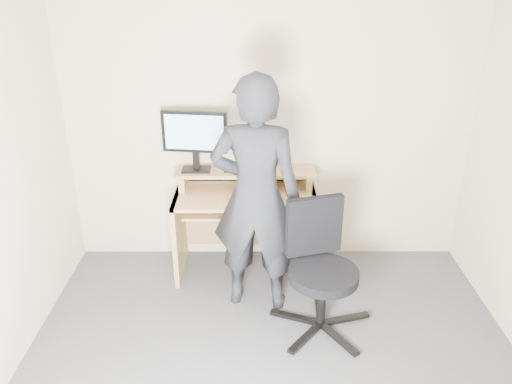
{
  "coord_description": "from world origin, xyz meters",
  "views": [
    {
      "loc": [
        -0.12,
        -2.37,
        2.52
      ],
      "look_at": [
        -0.11,
        1.05,
        0.95
      ],
      "focal_mm": 35.0,
      "sensor_mm": 36.0,
      "label": 1
    }
  ],
  "objects_px": {
    "monitor": "(195,136)",
    "person": "(256,197)",
    "desk": "(246,211)",
    "office_chair": "(320,263)"
  },
  "relations": [
    {
      "from": "monitor",
      "to": "person",
      "type": "height_order",
      "value": "person"
    },
    {
      "from": "desk",
      "to": "person",
      "type": "relative_size",
      "value": 0.64
    },
    {
      "from": "desk",
      "to": "monitor",
      "type": "distance_m",
      "value": 0.8
    },
    {
      "from": "monitor",
      "to": "person",
      "type": "distance_m",
      "value": 0.83
    },
    {
      "from": "desk",
      "to": "office_chair",
      "type": "bearing_deg",
      "value": -55.57
    },
    {
      "from": "office_chair",
      "to": "person",
      "type": "relative_size",
      "value": 0.52
    },
    {
      "from": "desk",
      "to": "person",
      "type": "xyz_separation_m",
      "value": [
        0.09,
        -0.54,
        0.39
      ]
    },
    {
      "from": "monitor",
      "to": "person",
      "type": "xyz_separation_m",
      "value": [
        0.51,
        -0.59,
        -0.29
      ]
    },
    {
      "from": "desk",
      "to": "office_chair",
      "type": "relative_size",
      "value": 1.24
    },
    {
      "from": "office_chair",
      "to": "person",
      "type": "bearing_deg",
      "value": 134.77
    }
  ]
}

